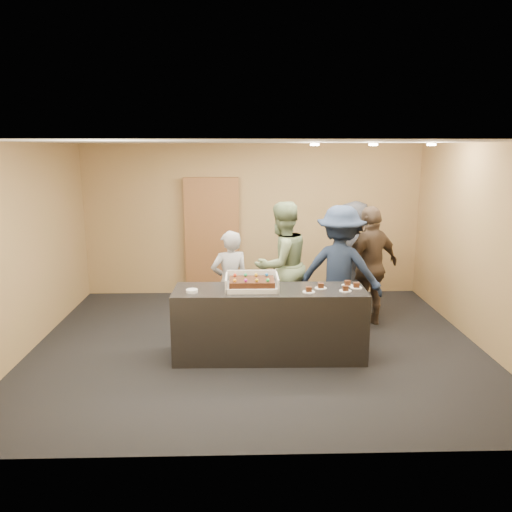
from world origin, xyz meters
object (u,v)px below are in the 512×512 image
Objects in this scene: sheet_cake at (252,282)px; person_dark_suit at (353,259)px; person_brown_extra at (370,267)px; storage_cabinet at (212,237)px; serving_counter at (269,323)px; person_server_grey at (230,283)px; person_navy_man at (340,271)px; cake_box at (252,285)px; person_sage_man at (282,265)px; plate_stack at (192,291)px.

person_dark_suit is at bearing 44.71° from sheet_cake.
person_brown_extra is 0.99× the size of person_dark_suit.
person_brown_extra is (2.44, -1.67, -0.16)m from storage_cabinet.
person_dark_suit reaches higher than sheet_cake.
person_brown_extra is 0.49m from person_dark_suit.
person_server_grey reaches higher than serving_counter.
serving_counter is 1.31× the size of person_dark_suit.
storage_cabinet is 1.15× the size of person_navy_man.
person_sage_man is at bearing 67.18° from cake_box.
person_brown_extra reaches higher than sheet_cake.
cake_box is 0.35× the size of person_navy_man.
cake_box reaches higher than plate_stack.
serving_counter is 1.59× the size of person_server_grey.
person_brown_extra is at bearing 142.54° from person_dark_suit.
serving_counter is at bearing 58.15° from person_navy_man.
storage_cabinet reaches higher than person_brown_extra.
cake_box is at bearing 89.12° from sheet_cake.
cake_box is at bearing 92.79° from person_server_grey.
person_server_grey is (-0.51, 0.83, 0.30)m from serving_counter.
sheet_cake is 2.29m from person_dark_suit.
cake_box is (-0.22, 0.02, 0.49)m from serving_counter.
storage_cabinet reaches higher than person_dark_suit.
serving_counter is at bearing -72.73° from storage_cabinet.
person_navy_man is 0.60m from person_brown_extra.
sheet_cake is 0.30× the size of person_navy_man.
sheet_cake reaches higher than plate_stack.
person_navy_man is at bearing 32.42° from cake_box.
plate_stack is 0.08× the size of person_navy_man.
person_brown_extra is (1.32, 0.02, -0.03)m from person_sage_man.
serving_counter is 1.99m from person_brown_extra.
person_sage_man is (1.20, 1.23, 0.02)m from plate_stack.
plate_stack is at bearing 11.79° from person_sage_man.
serving_counter is 1.28× the size of person_sage_man.
person_brown_extra is (1.78, 1.12, -0.04)m from cake_box.
person_sage_man is at bearing 78.69° from serving_counter.
plate_stack is at bearing -91.64° from storage_cabinet.
person_sage_man reaches higher than serving_counter.
person_server_grey reaches higher than sheet_cake.
sheet_cake is at bearing 8.45° from plate_stack.
cake_box is 1.17× the size of sheet_cake.
storage_cabinet is at bearing 108.08° from serving_counter.
person_navy_man reaches higher than plate_stack.
person_server_grey is 0.83m from person_sage_man.
sheet_cake is at bearing 78.32° from person_dark_suit.
person_brown_extra is (0.52, 0.31, -0.02)m from person_navy_man.
person_dark_suit is at bearing 168.64° from person_sage_man.
plate_stack is at bearing -169.73° from cake_box.
storage_cabinet is at bearing -65.85° from person_brown_extra.
cake_box is 0.06m from sheet_cake.
person_dark_suit reaches higher than serving_counter.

